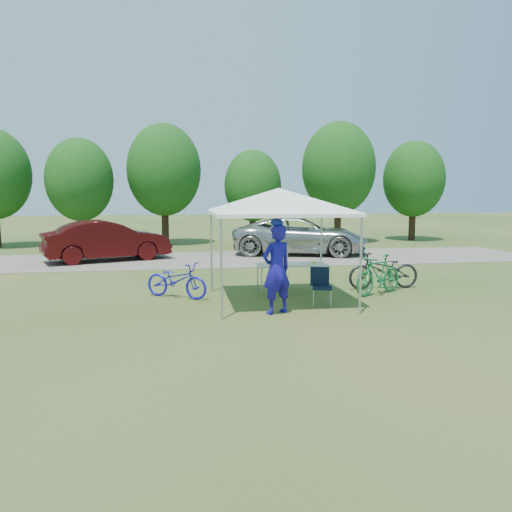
{
  "coord_description": "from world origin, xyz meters",
  "views": [
    {
      "loc": [
        -2.36,
        -11.6,
        2.61
      ],
      "look_at": [
        -0.23,
        2.0,
        0.87
      ],
      "focal_mm": 35.0,
      "sensor_mm": 36.0,
      "label": 1
    }
  ],
  "objects_px": {
    "folding_table": "(292,265)",
    "bike_green": "(378,275)",
    "bike_blue": "(177,280)",
    "minivan": "(300,236)",
    "cooler": "(278,258)",
    "sedan": "(107,241)",
    "folding_chair": "(321,283)",
    "cyclist": "(277,269)",
    "bike_dark": "(384,270)"
  },
  "relations": [
    {
      "from": "cooler",
      "to": "sedan",
      "type": "bearing_deg",
      "value": 126.88
    },
    {
      "from": "folding_chair",
      "to": "cyclist",
      "type": "height_order",
      "value": "cyclist"
    },
    {
      "from": "bike_green",
      "to": "cooler",
      "type": "bearing_deg",
      "value": -133.92
    },
    {
      "from": "bike_dark",
      "to": "minivan",
      "type": "height_order",
      "value": "minivan"
    },
    {
      "from": "folding_table",
      "to": "bike_green",
      "type": "xyz_separation_m",
      "value": [
        2.13,
        -0.68,
        -0.2
      ]
    },
    {
      "from": "cooler",
      "to": "bike_blue",
      "type": "bearing_deg",
      "value": -173.85
    },
    {
      "from": "cyclist",
      "to": "bike_green",
      "type": "distance_m",
      "value": 3.43
    },
    {
      "from": "bike_green",
      "to": "minivan",
      "type": "relative_size",
      "value": 0.3
    },
    {
      "from": "bike_blue",
      "to": "bike_dark",
      "type": "relative_size",
      "value": 0.86
    },
    {
      "from": "folding_table",
      "to": "bike_dark",
      "type": "distance_m",
      "value": 2.58
    },
    {
      "from": "bike_green",
      "to": "folding_chair",
      "type": "bearing_deg",
      "value": -92.21
    },
    {
      "from": "folding_table",
      "to": "bike_dark",
      "type": "xyz_separation_m",
      "value": [
        2.58,
        0.01,
        -0.19
      ]
    },
    {
      "from": "folding_table",
      "to": "bike_blue",
      "type": "height_order",
      "value": "bike_blue"
    },
    {
      "from": "folding_table",
      "to": "minivan",
      "type": "relative_size",
      "value": 0.32
    },
    {
      "from": "cooler",
      "to": "cyclist",
      "type": "xyz_separation_m",
      "value": [
        -0.49,
        -2.28,
        0.05
      ]
    },
    {
      "from": "sedan",
      "to": "folding_table",
      "type": "bearing_deg",
      "value": -162.08
    },
    {
      "from": "bike_green",
      "to": "bike_dark",
      "type": "distance_m",
      "value": 0.82
    },
    {
      "from": "sedan",
      "to": "minivan",
      "type": "bearing_deg",
      "value": -104.75
    },
    {
      "from": "minivan",
      "to": "sedan",
      "type": "xyz_separation_m",
      "value": [
        -7.85,
        -0.84,
        -0.01
      ]
    },
    {
      "from": "folding_chair",
      "to": "bike_green",
      "type": "xyz_separation_m",
      "value": [
        1.79,
        0.9,
        -0.0
      ]
    },
    {
      "from": "folding_table",
      "to": "bike_blue",
      "type": "distance_m",
      "value": 3.04
    },
    {
      "from": "cyclist",
      "to": "minivan",
      "type": "xyz_separation_m",
      "value": [
        3.04,
        10.17,
        -0.17
      ]
    },
    {
      "from": "bike_blue",
      "to": "sedan",
      "type": "xyz_separation_m",
      "value": [
        -2.65,
        7.34,
        0.34
      ]
    },
    {
      "from": "cyclist",
      "to": "bike_dark",
      "type": "height_order",
      "value": "cyclist"
    },
    {
      "from": "folding_chair",
      "to": "cooler",
      "type": "xyz_separation_m",
      "value": [
        -0.71,
        1.58,
        0.41
      ]
    },
    {
      "from": "folding_chair",
      "to": "cooler",
      "type": "height_order",
      "value": "cooler"
    },
    {
      "from": "folding_table",
      "to": "sedan",
      "type": "bearing_deg",
      "value": 128.78
    },
    {
      "from": "cooler",
      "to": "bike_dark",
      "type": "bearing_deg",
      "value": 0.28
    },
    {
      "from": "cyclist",
      "to": "bike_blue",
      "type": "xyz_separation_m",
      "value": [
        -2.15,
        1.99,
        -0.53
      ]
    },
    {
      "from": "folding_table",
      "to": "bike_green",
      "type": "relative_size",
      "value": 1.07
    },
    {
      "from": "bike_blue",
      "to": "sedan",
      "type": "relative_size",
      "value": 0.37
    },
    {
      "from": "cooler",
      "to": "bike_green",
      "type": "bearing_deg",
      "value": -15.07
    },
    {
      "from": "folding_table",
      "to": "bike_blue",
      "type": "bearing_deg",
      "value": -174.61
    },
    {
      "from": "cooler",
      "to": "minivan",
      "type": "distance_m",
      "value": 8.3
    },
    {
      "from": "sedan",
      "to": "cooler",
      "type": "bearing_deg",
      "value": -163.98
    },
    {
      "from": "bike_green",
      "to": "bike_dark",
      "type": "xyz_separation_m",
      "value": [
        0.45,
        0.69,
        0.01
      ]
    },
    {
      "from": "minivan",
      "to": "sedan",
      "type": "bearing_deg",
      "value": 111.26
    },
    {
      "from": "cooler",
      "to": "bike_green",
      "type": "distance_m",
      "value": 2.63
    },
    {
      "from": "bike_dark",
      "to": "cooler",
      "type": "bearing_deg",
      "value": -91.31
    },
    {
      "from": "cyclist",
      "to": "bike_green",
      "type": "height_order",
      "value": "cyclist"
    },
    {
      "from": "folding_table",
      "to": "bike_green",
      "type": "distance_m",
      "value": 2.24
    },
    {
      "from": "bike_blue",
      "to": "bike_green",
      "type": "distance_m",
      "value": 5.16
    },
    {
      "from": "folding_chair",
      "to": "minivan",
      "type": "relative_size",
      "value": 0.15
    },
    {
      "from": "bike_blue",
      "to": "sedan",
      "type": "bearing_deg",
      "value": 52.64
    },
    {
      "from": "bike_blue",
      "to": "minivan",
      "type": "relative_size",
      "value": 0.3
    },
    {
      "from": "cyclist",
      "to": "minivan",
      "type": "distance_m",
      "value": 10.62
    },
    {
      "from": "folding_table",
      "to": "sedan",
      "type": "height_order",
      "value": "sedan"
    },
    {
      "from": "cyclist",
      "to": "folding_chair",
      "type": "bearing_deg",
      "value": -174.28
    },
    {
      "from": "bike_green",
      "to": "folding_table",
      "type": "bearing_deg",
      "value": -136.43
    },
    {
      "from": "sedan",
      "to": "cyclist",
      "type": "bearing_deg",
      "value": -173.63
    }
  ]
}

